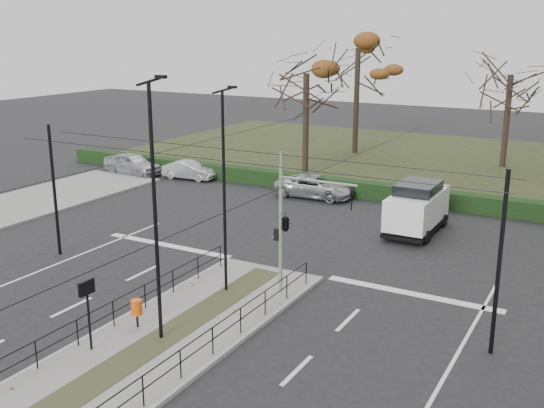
{
  "coord_description": "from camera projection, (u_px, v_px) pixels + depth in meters",
  "views": [
    {
      "loc": [
        12.44,
        -17.42,
        9.89
      ],
      "look_at": [
        -1.69,
        7.91,
        2.03
      ],
      "focal_mm": 42.0,
      "sensor_mm": 36.0,
      "label": 1
    }
  ],
  "objects": [
    {
      "name": "streetlamp_median_far",
      "position": [
        225.0,
        190.0,
        23.81
      ],
      "size": [
        0.66,
        0.14,
        7.91
      ],
      "color": "black",
      "rests_on": "median_island"
    },
    {
      "name": "parked_car_first",
      "position": [
        132.0,
        164.0,
        45.52
      ],
      "size": [
        4.67,
        2.16,
        1.55
      ],
      "primitive_type": "imported",
      "rotation": [
        0.0,
        0.0,
        1.5
      ],
      "color": "#A6A8AD",
      "rests_on": "ground"
    },
    {
      "name": "streetlamp_median_near",
      "position": [
        155.0,
        211.0,
        19.85
      ],
      "size": [
        0.71,
        0.15,
        8.54
      ],
      "color": "black",
      "rests_on": "median_island"
    },
    {
      "name": "info_panel",
      "position": [
        87.0,
        296.0,
        19.74
      ],
      "size": [
        0.13,
        0.61,
        2.35
      ],
      "color": "black",
      "rests_on": "median_island"
    },
    {
      "name": "ground",
      "position": [
        207.0,
        313.0,
        23.12
      ],
      "size": [
        140.0,
        140.0,
        0.0
      ],
      "primitive_type": "plane",
      "color": "black",
      "rests_on": "ground"
    },
    {
      "name": "rust_tree",
      "position": [
        358.0,
        48.0,
        51.18
      ],
      "size": [
        7.03,
        7.03,
        11.27
      ],
      "color": "black",
      "rests_on": "park"
    },
    {
      "name": "traffic_light",
      "position": [
        287.0,
        221.0,
        23.91
      ],
      "size": [
        3.36,
        1.91,
        4.94
      ],
      "color": "gray",
      "rests_on": "median_island"
    },
    {
      "name": "parked_car_second",
      "position": [
        189.0,
        170.0,
        44.09
      ],
      "size": [
        3.9,
        1.7,
        1.25
      ],
      "primitive_type": "imported",
      "rotation": [
        0.0,
        0.0,
        1.67
      ],
      "color": "#A6A8AD",
      "rests_on": "ground"
    },
    {
      "name": "bare_tree_center",
      "position": [
        510.0,
        82.0,
        46.39
      ],
      "size": [
        5.58,
        5.58,
        9.03
      ],
      "color": "black",
      "rests_on": "park"
    },
    {
      "name": "median_railing",
      "position": [
        160.0,
        316.0,
        20.67
      ],
      "size": [
        4.14,
        13.24,
        0.92
      ],
      "color": "black",
      "rests_on": "median_island"
    },
    {
      "name": "catenary",
      "position": [
        229.0,
        212.0,
        23.59
      ],
      "size": [
        20.0,
        34.0,
        6.0
      ],
      "color": "black",
      "rests_on": "ground"
    },
    {
      "name": "park",
      "position": [
        368.0,
        154.0,
        52.9
      ],
      "size": [
        38.0,
        26.0,
        0.1
      ],
      "primitive_type": "cube",
      "color": "black",
      "rests_on": "ground"
    },
    {
      "name": "litter_bin",
      "position": [
        137.0,
        308.0,
        21.58
      ],
      "size": [
        0.38,
        0.38,
        0.98
      ],
      "color": "black",
      "rests_on": "median_island"
    },
    {
      "name": "bare_tree_near",
      "position": [
        306.0,
        81.0,
        44.61
      ],
      "size": [
        5.51,
        5.51,
        9.29
      ],
      "color": "black",
      "rests_on": "park"
    },
    {
      "name": "parked_car_fourth",
      "position": [
        315.0,
        186.0,
        39.22
      ],
      "size": [
        4.98,
        2.46,
        1.36
      ],
      "primitive_type": "imported",
      "rotation": [
        0.0,
        0.0,
        1.61
      ],
      "color": "#A6A8AD",
      "rests_on": "ground"
    },
    {
      "name": "white_van",
      "position": [
        417.0,
        207.0,
        32.21
      ],
      "size": [
        2.26,
        4.95,
        2.59
      ],
      "color": "white",
      "rests_on": "ground"
    },
    {
      "name": "hedge",
      "position": [
        294.0,
        181.0,
        41.49
      ],
      "size": [
        38.0,
        1.0,
        1.0
      ],
      "primitive_type": "cube",
      "color": "black",
      "rests_on": "ground"
    },
    {
      "name": "median_island",
      "position": [
        163.0,
        340.0,
        20.99
      ],
      "size": [
        4.4,
        15.0,
        0.14
      ],
      "primitive_type": "cube",
      "color": "slate",
      "rests_on": "ground"
    }
  ]
}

